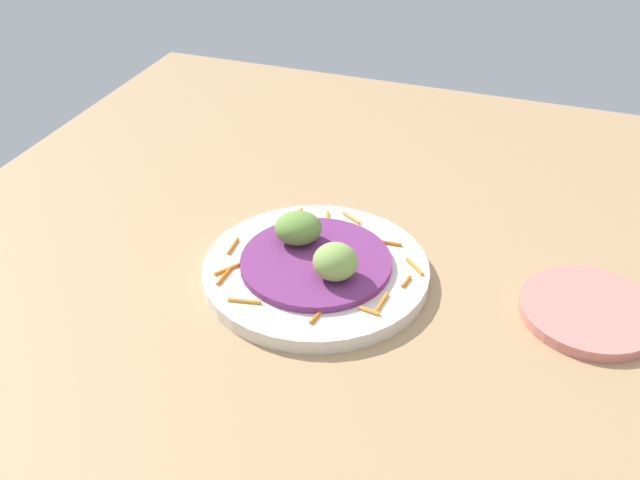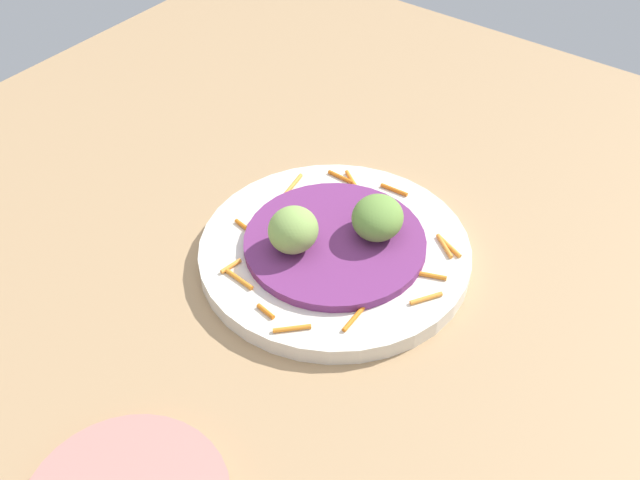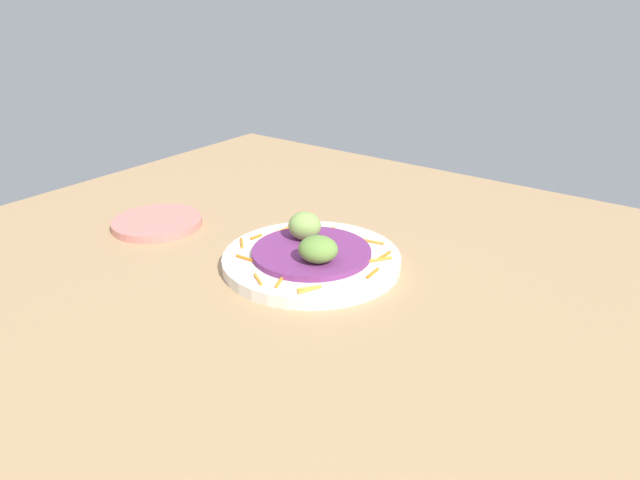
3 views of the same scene
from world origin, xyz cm
name	(u,v)px [view 2 (image 2 of 3)]	position (x,y,z in cm)	size (l,w,h in cm)	color
table_surface	(328,306)	(0.00, 0.00, 1.00)	(110.00, 110.00, 2.00)	tan
main_plate	(335,253)	(2.57, -4.46, 2.84)	(25.32, 25.32, 1.68)	silver
cabbage_bed	(335,243)	(2.57, -4.46, 4.10)	(16.88, 16.88, 0.85)	#702D6B
carrot_garnish	(346,246)	(1.61, -4.92, 3.88)	(20.94, 22.20, 0.40)	orange
guac_scoop_left	(376,217)	(0.15, -7.52, 6.36)	(4.75, 5.38, 3.65)	olive
guac_scoop_center	(293,230)	(4.99, -1.40, 6.56)	(4.51, 4.81, 4.07)	#84A851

